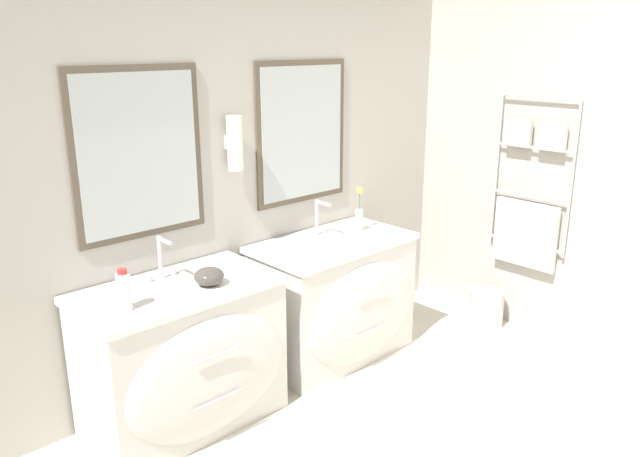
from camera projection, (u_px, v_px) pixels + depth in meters
wall_back at (243, 159)px, 3.67m from camera, size 5.02×0.17×2.60m
wall_right at (580, 152)px, 3.96m from camera, size 0.13×4.28×2.60m
vanity_left at (185, 357)px, 3.24m from camera, size 1.02×0.63×0.78m
vanity_right at (337, 299)px, 3.97m from camera, size 1.02×0.63×0.78m
faucet_left at (162, 258)px, 3.21m from camera, size 0.17×0.14×0.23m
faucet_right at (319, 218)px, 3.94m from camera, size 0.17×0.14×0.23m
toiletry_bottle at (124, 291)px, 2.85m from camera, size 0.07×0.07×0.20m
amenity_bowl at (209, 276)px, 3.16m from camera, size 0.15×0.15×0.09m
flower_vase at (359, 214)px, 4.04m from camera, size 0.05×0.05×0.29m
waste_bin at (486, 308)px, 4.47m from camera, size 0.24×0.24×0.27m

